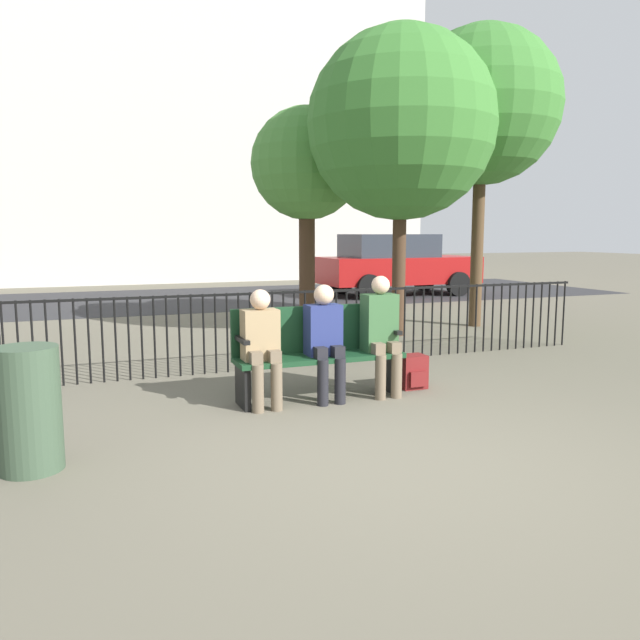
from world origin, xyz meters
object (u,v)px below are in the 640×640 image
object	(u,v)px
backpack	(412,372)
parked_car_0	(396,264)
seated_person_0	(262,342)
park_bench	(317,349)
tree_0	(401,125)
seated_person_2	(381,330)
tree_1	(307,166)
trash_bin	(29,409)
tree_2	(482,107)
seated_person_1	(325,336)

from	to	relation	value
backpack	parked_car_0	distance (m)	10.23
seated_person_0	park_bench	bearing A→B (deg)	12.30
seated_person_0	tree_0	distance (m)	5.32
park_bench	seated_person_2	bearing A→B (deg)	-11.09
seated_person_2	parked_car_0	bearing A→B (deg)	61.03
tree_1	trash_bin	distance (m)	7.72
backpack	tree_2	xyz separation A→B (m)	(3.30, 3.57, 3.60)
seated_person_1	seated_person_2	world-z (taller)	seated_person_2
seated_person_0	tree_1	world-z (taller)	tree_1
park_bench	tree_2	size ratio (longest dim) A/B	0.33
seated_person_0	seated_person_2	bearing A→B (deg)	0.27
tree_2	parked_car_0	bearing A→B (deg)	76.22
park_bench	seated_person_1	xyz separation A→B (m)	(0.03, -0.13, 0.15)
tree_0	parked_car_0	distance (m)	7.15
park_bench	trash_bin	size ratio (longest dim) A/B	1.93
seated_person_0	parked_car_0	distance (m)	11.19
seated_person_1	tree_2	distance (m)	6.51
parked_car_0	trash_bin	size ratio (longest dim) A/B	4.79
seated_person_2	backpack	size ratio (longest dim) A/B	3.41
tree_2	trash_bin	size ratio (longest dim) A/B	5.85
backpack	tree_1	xyz separation A→B (m)	(0.60, 4.91, 2.65)
seated_person_2	backpack	world-z (taller)	seated_person_2
seated_person_2	park_bench	bearing A→B (deg)	168.91
backpack	trash_bin	size ratio (longest dim) A/B	0.41
trash_bin	backpack	bearing A→B (deg)	16.46
park_bench	backpack	xyz separation A→B (m)	(1.09, -0.02, -0.32)
backpack	trash_bin	distance (m)	3.81
tree_1	parked_car_0	distance (m)	6.15
seated_person_1	parked_car_0	xyz separation A→B (m)	(5.71, 9.21, 0.20)
seated_person_2	tree_0	bearing A→B (deg)	59.00
tree_0	trash_bin	xyz separation A→B (m)	(-5.18, -4.24, -2.87)
seated_person_2	backpack	xyz separation A→B (m)	(0.44, 0.11, -0.50)
seated_person_0	seated_person_1	bearing A→B (deg)	0.15
park_bench	seated_person_2	size ratio (longest dim) A/B	1.39
tree_1	trash_bin	world-z (taller)	tree_1
tree_0	tree_2	distance (m)	1.88
seated_person_1	parked_car_0	size ratio (longest dim) A/B	0.27
seated_person_1	tree_1	size ratio (longest dim) A/B	0.30
tree_0	trash_bin	bearing A→B (deg)	-140.71
tree_1	seated_person_0	bearing A→B (deg)	-114.56
tree_0	tree_2	world-z (taller)	tree_2
seated_person_0	seated_person_1	world-z (taller)	seated_person_1
park_bench	seated_person_1	world-z (taller)	seated_person_1
tree_1	tree_2	xyz separation A→B (m)	(2.70, -1.34, 0.95)
backpack	tree_2	size ratio (longest dim) A/B	0.07
parked_car_0	trash_bin	distance (m)	13.14
tree_1	tree_0	bearing A→B (deg)	-62.12
tree_0	seated_person_2	bearing A→B (deg)	-121.00
park_bench	tree_0	distance (m)	4.96
backpack	tree_0	world-z (taller)	tree_0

